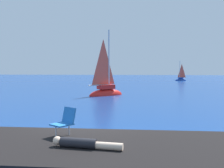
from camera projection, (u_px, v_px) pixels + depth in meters
ground_plane at (90, 145)px, 10.27m from camera, size 160.00×160.00×0.00m
shore_ledge at (113, 164)px, 6.87m from camera, size 7.93×3.43×1.00m
boulder_seaward at (71, 155)px, 9.12m from camera, size 0.99×1.18×0.75m
boulder_inland at (167, 156)px, 9.00m from camera, size 1.06×0.95×0.54m
sailboat_near at (106, 91)px, 27.44m from camera, size 3.82×3.41×7.30m
sailboat_far at (181, 79)px, 54.92m from camera, size 2.41×0.99×4.40m
person_sunbather at (83, 143)px, 6.52m from camera, size 1.76×0.43×0.25m
beach_chair at (65, 121)px, 7.65m from camera, size 0.74×0.76×0.80m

